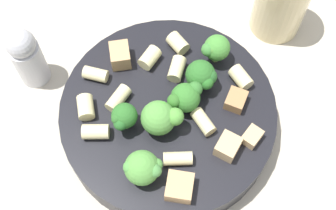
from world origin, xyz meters
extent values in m
plane|color=#BCB29E|center=(0.00, 0.00, 0.00)|extent=(2.00, 2.00, 0.00)
cylinder|color=black|center=(0.00, 0.00, 0.02)|extent=(0.24, 0.24, 0.04)
cylinder|color=beige|center=(0.00, 0.00, 0.04)|extent=(0.21, 0.21, 0.01)
torus|color=black|center=(0.00, 0.00, 0.04)|extent=(0.23, 0.23, 0.00)
cylinder|color=#84AD60|center=(0.04, -0.02, 0.04)|extent=(0.01, 0.01, 0.01)
sphere|color=#2D6B28|center=(0.04, -0.02, 0.06)|extent=(0.03, 0.03, 0.03)
sphere|color=#2D6524|center=(0.05, -0.03, 0.06)|extent=(0.01, 0.01, 0.01)
sphere|color=#2B6F27|center=(0.04, -0.03, 0.06)|extent=(0.02, 0.02, 0.02)
sphere|color=#285F27|center=(0.04, -0.03, 0.06)|extent=(0.02, 0.02, 0.02)
cylinder|color=#84AD60|center=(-0.04, 0.03, 0.05)|extent=(0.01, 0.01, 0.01)
sphere|color=#2D6B28|center=(-0.04, 0.03, 0.06)|extent=(0.03, 0.03, 0.03)
sphere|color=#2C6427|center=(-0.04, 0.04, 0.07)|extent=(0.01, 0.01, 0.01)
sphere|color=#286428|center=(-0.05, 0.03, 0.06)|extent=(0.01, 0.01, 0.01)
cylinder|color=#93B766|center=(0.08, -0.02, 0.05)|extent=(0.01, 0.01, 0.01)
sphere|color=#478E38|center=(0.08, -0.02, 0.06)|extent=(0.03, 0.03, 0.03)
sphere|color=#408138|center=(0.07, -0.01, 0.07)|extent=(0.02, 0.02, 0.02)
sphere|color=#4A8534|center=(0.07, -0.02, 0.07)|extent=(0.01, 0.01, 0.01)
cylinder|color=#93B766|center=(-0.08, -0.01, 0.04)|extent=(0.01, 0.01, 0.01)
sphere|color=#569942|center=(-0.08, -0.01, 0.06)|extent=(0.04, 0.04, 0.04)
sphere|color=#4D8C43|center=(-0.08, -0.02, 0.07)|extent=(0.01, 0.01, 0.01)
sphere|color=#509040|center=(-0.07, -0.02, 0.06)|extent=(0.01, 0.01, 0.01)
sphere|color=#4F9542|center=(-0.08, 0.00, 0.07)|extent=(0.01, 0.01, 0.01)
cylinder|color=#93B766|center=(-0.02, 0.00, 0.04)|extent=(0.01, 0.01, 0.01)
sphere|color=#569942|center=(-0.02, 0.00, 0.06)|extent=(0.04, 0.04, 0.04)
sphere|color=#4D9E38|center=(-0.02, 0.00, 0.07)|extent=(0.02, 0.02, 0.02)
sphere|color=#548C43|center=(-0.03, 0.00, 0.06)|extent=(0.02, 0.02, 0.02)
sphere|color=#569F3E|center=(-0.02, -0.02, 0.07)|extent=(0.02, 0.02, 0.02)
cylinder|color=#93B766|center=(0.01, -0.01, 0.04)|extent=(0.01, 0.01, 0.01)
sphere|color=#387A2D|center=(0.01, -0.01, 0.06)|extent=(0.03, 0.03, 0.03)
sphere|color=#35732F|center=(0.02, -0.02, 0.06)|extent=(0.02, 0.02, 0.02)
sphere|color=#336D27|center=(0.00, -0.01, 0.07)|extent=(0.01, 0.01, 0.01)
cylinder|color=beige|center=(0.04, 0.04, 0.05)|extent=(0.03, 0.02, 0.02)
cylinder|color=beige|center=(-0.04, 0.08, 0.05)|extent=(0.03, 0.03, 0.02)
cylinder|color=beige|center=(0.08, 0.02, 0.05)|extent=(0.03, 0.03, 0.02)
cylinder|color=beige|center=(0.00, -0.04, 0.05)|extent=(0.03, 0.03, 0.01)
cylinder|color=beige|center=(0.05, 0.01, 0.05)|extent=(0.03, 0.02, 0.02)
cylinder|color=beige|center=(0.00, 0.09, 0.05)|extent=(0.02, 0.03, 0.01)
cylinder|color=beige|center=(-0.02, 0.05, 0.05)|extent=(0.03, 0.02, 0.02)
cylinder|color=beige|center=(0.07, -0.06, 0.05)|extent=(0.03, 0.03, 0.02)
cylinder|color=beige|center=(-0.06, 0.05, 0.05)|extent=(0.03, 0.03, 0.02)
cylinder|color=beige|center=(-0.05, -0.03, 0.05)|extent=(0.03, 0.03, 0.01)
cube|color=#A87A4C|center=(0.04, -0.06, 0.05)|extent=(0.02, 0.02, 0.01)
cube|color=tan|center=(-0.02, -0.08, 0.05)|extent=(0.03, 0.02, 0.02)
cube|color=tan|center=(0.01, -0.09, 0.05)|extent=(0.02, 0.02, 0.01)
cube|color=tan|center=(0.03, 0.08, 0.05)|extent=(0.03, 0.03, 0.02)
cube|color=tan|center=(-0.08, -0.05, 0.05)|extent=(0.03, 0.03, 0.02)
cylinder|color=beige|center=(0.19, -0.06, 0.02)|extent=(0.06, 0.06, 0.05)
cylinder|color=silver|center=(-0.01, 0.17, 0.03)|extent=(0.04, 0.04, 0.06)
sphere|color=#B7B7BC|center=(-0.01, 0.17, 0.07)|extent=(0.03, 0.03, 0.03)
camera|label=1|loc=(-0.20, -0.10, 0.50)|focal=50.00mm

